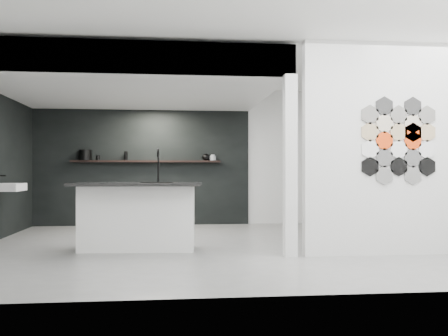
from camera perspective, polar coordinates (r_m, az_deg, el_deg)
floor at (r=7.44m, az=-0.52°, el=-8.92°), size 7.00×6.00×0.01m
partition_panel at (r=6.98m, az=18.85°, el=2.10°), size 2.45×0.15×2.80m
bay_clad_back at (r=10.30m, az=-9.39°, el=0.06°), size 4.40×0.04×2.35m
bulkhead at (r=8.46m, az=-10.13°, el=9.50°), size 4.40×4.00×0.40m
corner_column at (r=6.51m, az=7.57°, el=0.28°), size 0.16×0.16×2.35m
fascia_beam at (r=6.58m, az=-11.30°, el=12.35°), size 4.40×0.16×0.40m
wall_basin at (r=8.50m, az=-23.41°, el=-2.03°), size 0.40×0.60×0.12m
display_shelf at (r=10.20m, az=-8.86°, el=0.76°), size 3.00×0.15×0.04m
kitchen_island at (r=7.11m, az=-9.82°, el=-5.34°), size 1.83×0.91×1.44m
stockpot at (r=10.32m, az=-15.57°, el=1.44°), size 0.26×0.26×0.21m
kettle at (r=10.21m, az=-2.07°, el=1.26°), size 0.21×0.21×0.14m
glass_bowl at (r=10.22m, az=-1.28°, el=1.13°), size 0.15×0.15×0.09m
glass_vase at (r=10.22m, az=-1.28°, el=1.20°), size 0.10×0.10×0.12m
bottle_dark at (r=10.22m, az=-11.15°, el=1.38°), size 0.09×0.09×0.18m
utensil_cup at (r=10.29m, az=-14.19°, el=1.13°), size 0.10×0.10×0.09m
hex_tile_cluster at (r=6.92m, az=19.40°, el=2.99°), size 1.04×0.02×1.16m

